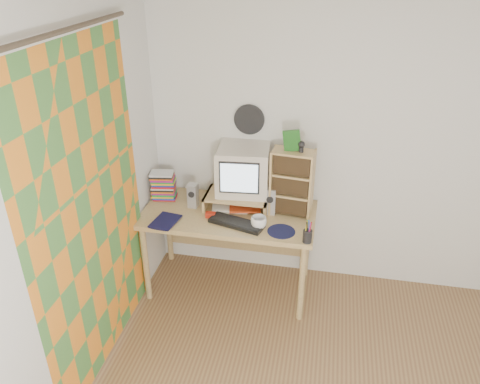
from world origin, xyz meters
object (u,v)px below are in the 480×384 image
at_px(keyboard, 237,223).
at_px(dvd_stack, 163,184).
at_px(mug, 259,223).
at_px(cd_rack, 292,183).
at_px(desk, 231,223).
at_px(diary, 155,218).
at_px(crt_monitor, 243,171).

xyz_separation_m(keyboard, dvd_stack, (-0.70, 0.31, 0.12)).
bearing_deg(mug, keyboard, 175.76).
xyz_separation_m(dvd_stack, cd_rack, (1.09, -0.04, 0.13)).
bearing_deg(keyboard, desk, 129.04).
relative_size(mug, diary, 0.55).
distance_m(crt_monitor, dvd_stack, 0.71).
bearing_deg(desk, mug, -41.87).
bearing_deg(keyboard, mug, 11.65).
bearing_deg(crt_monitor, diary, -153.57).
relative_size(dvd_stack, mug, 2.25).
height_order(keyboard, cd_rack, cd_rack).
distance_m(crt_monitor, mug, 0.47).
height_order(crt_monitor, mug, crt_monitor).
xyz_separation_m(cd_rack, diary, (-1.04, -0.34, -0.25)).
xyz_separation_m(crt_monitor, keyboard, (0.01, -0.32, -0.30)).
bearing_deg(desk, keyboard, -66.85).
distance_m(desk, crt_monitor, 0.46).
relative_size(crt_monitor, dvd_stack, 1.48).
height_order(desk, diary, diary).
bearing_deg(crt_monitor, keyboard, -92.81).
bearing_deg(keyboard, cd_rack, 50.65).
xyz_separation_m(desk, dvd_stack, (-0.59, 0.07, 0.27)).
bearing_deg(mug, crt_monitor, 119.36).
bearing_deg(crt_monitor, dvd_stack, 176.24).
height_order(crt_monitor, keyboard, crt_monitor).
relative_size(desk, cd_rack, 2.59).
distance_m(desk, keyboard, 0.30).
xyz_separation_m(desk, diary, (-0.54, -0.30, 0.16)).
relative_size(desk, mug, 11.52).
height_order(keyboard, diary, diary).
xyz_separation_m(keyboard, cd_rack, (0.39, 0.27, 0.26)).
relative_size(crt_monitor, mug, 3.33).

